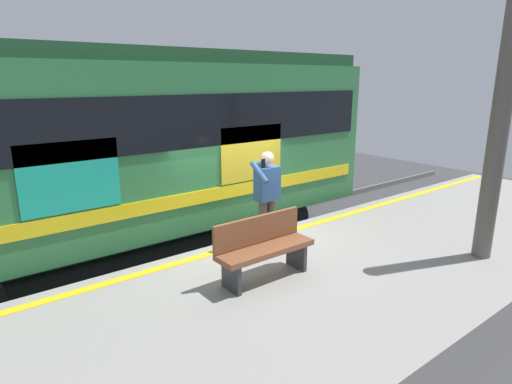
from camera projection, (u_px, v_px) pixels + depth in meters
ground_plane at (246, 279)px, 8.06m from camera, size 25.76×25.76×0.00m
platform at (326, 301)px, 6.41m from camera, size 17.17×4.04×0.86m
safety_line at (256, 241)px, 7.61m from camera, size 16.83×0.16×0.01m
track_rail_near at (211, 254)px, 8.98m from camera, size 22.32×0.08×0.16m
track_rail_far at (179, 235)px, 10.08m from camera, size 22.32×0.08×0.16m
train_carriage at (136, 139)px, 8.20m from camera, size 9.39×3.02×3.99m
passenger at (267, 191)px, 7.15m from camera, size 0.57×0.55×1.65m
handbag at (286, 231)px, 7.53m from camera, size 0.38×0.34×0.41m
station_column at (498, 135)px, 6.47m from camera, size 0.28×0.28×3.95m
bench at (263, 246)px, 6.10m from camera, size 1.50×0.44×0.90m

